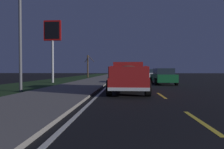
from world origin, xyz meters
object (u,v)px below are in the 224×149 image
object	(u,v)px
pickup_truck	(128,76)
sedan_blue	(141,73)
gas_price_sign	(52,36)
street_light_near	(25,20)
sedan_green	(163,76)
sedan_white	(147,74)
bare_tree_far	(88,65)

from	to	relation	value
pickup_truck	sedan_blue	bearing A→B (deg)	-6.58
gas_price_sign	street_light_near	xyz separation A→B (m)	(-9.09, -1.69, -0.66)
pickup_truck	sedan_green	size ratio (longest dim) A/B	1.23
sedan_green	sedan_blue	distance (m)	21.87
sedan_green	gas_price_sign	world-z (taller)	gas_price_sign
sedan_white	gas_price_sign	xyz separation A→B (m)	(-9.95, 11.48, 4.36)
gas_price_sign	street_light_near	bearing A→B (deg)	-169.45
sedan_blue	pickup_truck	bearing A→B (deg)	173.42
sedan_white	sedan_green	distance (m)	11.78
pickup_truck	bare_tree_far	world-z (taller)	bare_tree_far
sedan_green	street_light_near	distance (m)	12.88
sedan_blue	bare_tree_far	xyz separation A→B (m)	(-4.34, 10.53, 1.53)
sedan_green	gas_price_sign	bearing A→B (deg)	81.09
sedan_blue	street_light_near	xyz separation A→B (m)	(-29.14, 9.79, 3.69)
pickup_truck	street_light_near	xyz separation A→B (m)	(-0.14, 6.44, 3.50)
gas_price_sign	street_light_near	size ratio (longest dim) A/B	0.93
sedan_green	gas_price_sign	distance (m)	12.59
street_light_near	bare_tree_far	xyz separation A→B (m)	(24.80, 0.74, -2.17)
pickup_truck	sedan_green	world-z (taller)	pickup_truck
gas_price_sign	sedan_blue	bearing A→B (deg)	-29.80
sedan_blue	sedan_white	bearing A→B (deg)	-179.99
street_light_near	pickup_truck	bearing A→B (deg)	-88.74
gas_price_sign	bare_tree_far	xyz separation A→B (m)	(15.71, -0.95, -2.83)
pickup_truck	sedan_blue	xyz separation A→B (m)	(29.00, -3.35, -0.20)
sedan_blue	street_light_near	size ratio (longest dim) A/B	0.60
pickup_truck	gas_price_sign	bearing A→B (deg)	42.25
pickup_truck	sedan_white	world-z (taller)	pickup_truck
sedan_green	bare_tree_far	distance (m)	20.60
pickup_truck	sedan_green	distance (m)	7.95
sedan_white	street_light_near	xyz separation A→B (m)	(-19.04, 9.79, 3.69)
sedan_white	street_light_near	bearing A→B (deg)	152.80
sedan_blue	bare_tree_far	world-z (taller)	bare_tree_far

